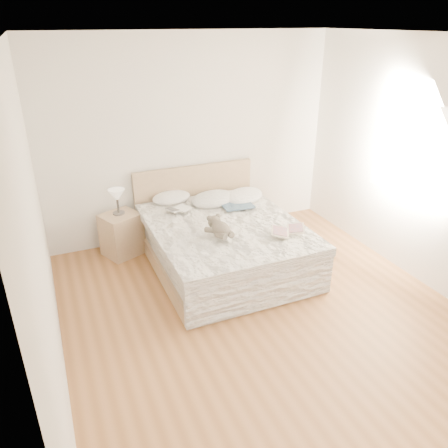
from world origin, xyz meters
The scene contains 16 objects.
floor centered at (0.00, 0.00, 0.00)m, with size 4.00×4.50×0.00m, color brown.
ceiling centered at (0.00, 0.00, 2.70)m, with size 4.00×4.50×0.00m, color white.
wall_back centered at (0.00, 2.25, 1.35)m, with size 4.00×0.02×2.70m, color white.
wall_left centered at (-2.00, 0.00, 1.35)m, with size 0.02×4.50×2.70m, color white.
wall_right centered at (2.00, 0.00, 1.35)m, with size 0.02×4.50×2.70m, color white.
window centered at (1.99, 0.30, 1.45)m, with size 0.02×1.30×1.10m, color white.
bed centered at (0.00, 1.19, 0.31)m, with size 1.72×2.14×1.00m.
nightstand centered at (-1.10, 1.95, 0.28)m, with size 0.45×0.40×0.56m, color tan.
table_lamp centered at (-1.10, 1.98, 0.80)m, with size 0.27×0.27×0.33m.
pillow_left centered at (-0.37, 2.05, 0.64)m, with size 0.53×0.37×0.16m, color white.
pillow_middle centered at (0.12, 1.78, 0.64)m, with size 0.64×0.45×0.19m, color silver.
pillow_right centered at (0.55, 1.72, 0.64)m, with size 0.60×0.42×0.18m, color white.
blouse centered at (0.35, 1.63, 0.63)m, with size 0.61×0.66×0.02m, color #31485E, non-canonical shape.
photo_book centered at (-0.41, 1.66, 0.63)m, with size 0.29×0.20×0.02m, color white.
childrens_book centered at (0.55, 0.58, 0.63)m, with size 0.42×0.28×0.03m, color #F5E4C4.
teddy_bear centered at (-0.20, 0.76, 0.65)m, with size 0.25×0.35×0.19m, color #6A6051, non-canonical shape.
Camera 1 is at (-1.87, -3.23, 2.81)m, focal length 35.00 mm.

